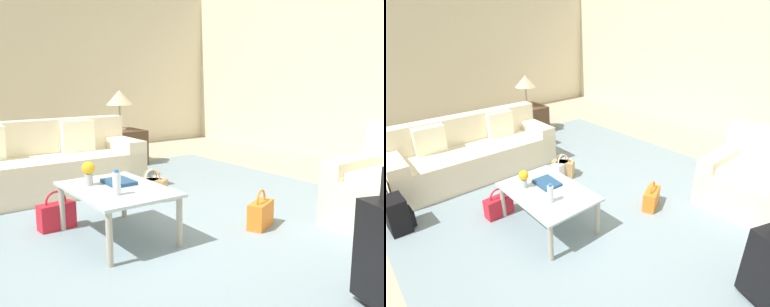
{
  "view_description": "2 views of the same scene",
  "coord_description": "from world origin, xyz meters",
  "views": [
    {
      "loc": [
        2.74,
        -2.08,
        1.35
      ],
      "look_at": [
        -0.1,
        0.06,
        0.72
      ],
      "focal_mm": 40.0,
      "sensor_mm": 36.0,
      "label": 1
    },
    {
      "loc": [
        1.92,
        -2.07,
        2.12
      ],
      "look_at": [
        -0.34,
        -0.12,
        0.79
      ],
      "focal_mm": 28.0,
      "sensor_mm": 36.0,
      "label": 2
    }
  ],
  "objects": [
    {
      "name": "ground_plane",
      "position": [
        0.0,
        0.0,
        0.0
      ],
      "size": [
        12.0,
        12.0,
        0.0
      ],
      "primitive_type": "plane",
      "color": "#A89E89"
    },
    {
      "name": "wall_left",
      "position": [
        -5.06,
        0.0,
        1.55
      ],
      "size": [
        0.12,
        8.0,
        3.1
      ],
      "primitive_type": "cube",
      "color": "beige",
      "rests_on": "ground"
    },
    {
      "name": "area_rug",
      "position": [
        -0.6,
        0.2,
        0.0
      ],
      "size": [
        5.2,
        4.4,
        0.01
      ],
      "primitive_type": "cube",
      "color": "gray",
      "rests_on": "ground"
    },
    {
      "name": "couch",
      "position": [
        -2.19,
        -0.6,
        0.3
      ],
      "size": [
        0.85,
        2.33,
        0.85
      ],
      "color": "beige",
      "rests_on": "ground"
    },
    {
      "name": "coffee_table",
      "position": [
        -0.4,
        -0.5,
        0.39
      ],
      "size": [
        1.04,
        0.71,
        0.44
      ],
      "color": "silver",
      "rests_on": "ground"
    },
    {
      "name": "water_bottle",
      "position": [
        -0.2,
        -0.6,
        0.54
      ],
      "size": [
        0.06,
        0.06,
        0.2
      ],
      "color": "silver",
      "rests_on": "coffee_table"
    },
    {
      "name": "coffee_table_book",
      "position": [
        -0.52,
        -0.42,
        0.46
      ],
      "size": [
        0.3,
        0.23,
        0.03
      ],
      "primitive_type": "cube",
      "rotation": [
        0.0,
        0.0,
        -0.02
      ],
      "color": "navy",
      "rests_on": "coffee_table"
    },
    {
      "name": "flower_vase",
      "position": [
        -0.62,
        -0.65,
        0.57
      ],
      "size": [
        0.11,
        0.11,
        0.21
      ],
      "color": "#B2B7BC",
      "rests_on": "coffee_table"
    },
    {
      "name": "side_table",
      "position": [
        -3.2,
        1.0,
        0.27
      ],
      "size": [
        0.63,
        0.63,
        0.54
      ],
      "primitive_type": "cube",
      "color": "#513823",
      "rests_on": "ground"
    },
    {
      "name": "table_lamp",
      "position": [
        -3.2,
        1.0,
        1.03
      ],
      "size": [
        0.41,
        0.41,
        0.61
      ],
      "color": "#ADA899",
      "rests_on": "side_table"
    },
    {
      "name": "handbag_tan",
      "position": [
        -1.21,
        0.34,
        0.13
      ],
      "size": [
        0.34,
        0.3,
        0.36
      ],
      "color": "tan",
      "rests_on": "ground"
    },
    {
      "name": "handbag_red",
      "position": [
        -0.93,
        -0.84,
        0.13
      ],
      "size": [
        0.16,
        0.33,
        0.36
      ],
      "color": "red",
      "rests_on": "ground"
    },
    {
      "name": "handbag_white",
      "position": [
        -1.21,
        0.33,
        0.13
      ],
      "size": [
        0.22,
        0.35,
        0.36
      ],
      "color": "white",
      "rests_on": "ground"
    },
    {
      "name": "handbag_orange",
      "position": [
        0.14,
        0.66,
        0.13
      ],
      "size": [
        0.26,
        0.35,
        0.36
      ],
      "color": "orange",
      "rests_on": "ground"
    }
  ]
}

